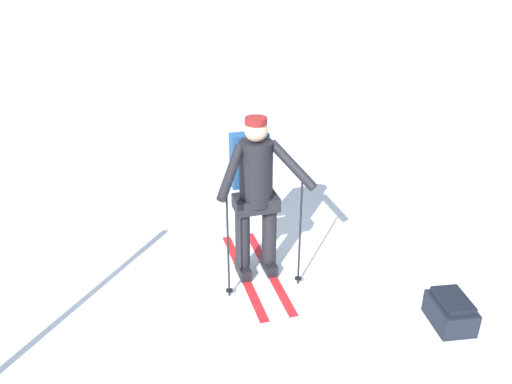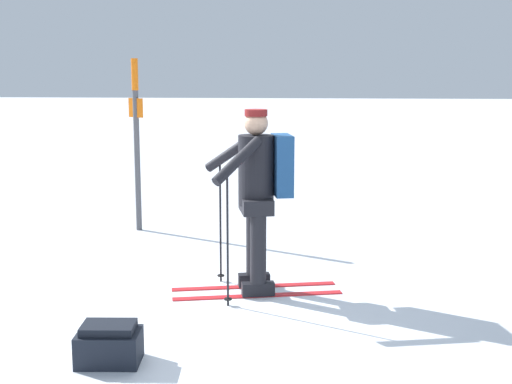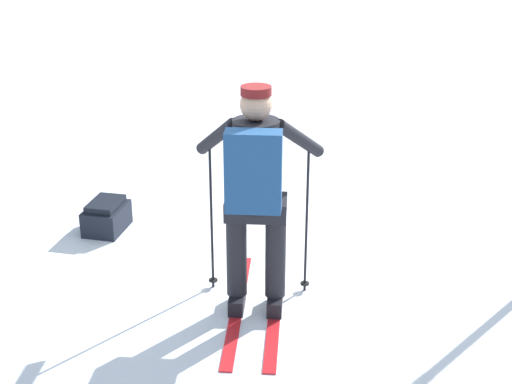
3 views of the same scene
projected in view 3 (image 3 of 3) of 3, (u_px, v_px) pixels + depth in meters
name	position (u px, v px, depth m)	size (l,w,h in m)	color
ground_plane	(272.00, 262.00, 6.02)	(80.00, 80.00, 0.00)	white
skier	(256.00, 189.00, 4.94)	(1.62, 0.95, 1.71)	red
dropped_backpack	(106.00, 216.00, 6.56)	(0.46, 0.35, 0.29)	black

